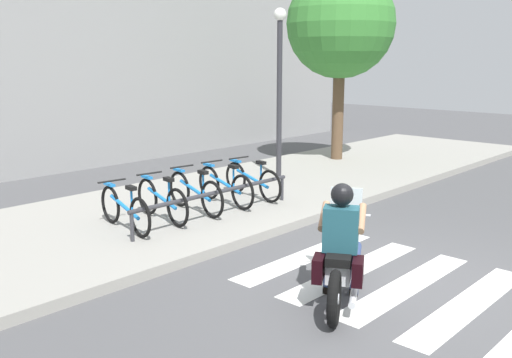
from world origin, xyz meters
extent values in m
plane|color=#4C4C4F|center=(0.00, 0.00, 0.00)|extent=(48.00, 48.00, 0.00)
cube|color=gray|center=(0.00, 4.74, 0.07)|extent=(24.00, 4.40, 0.15)
cube|color=white|center=(-0.06, -0.80, 0.00)|extent=(2.80, 0.40, 0.01)
cube|color=white|center=(-0.06, 0.00, 0.00)|extent=(2.80, 0.40, 0.01)
cube|color=white|center=(-0.06, 0.80, 0.00)|extent=(2.80, 0.40, 0.01)
cube|color=white|center=(-0.06, 1.60, 0.00)|extent=(2.80, 0.40, 0.01)
torus|color=black|center=(-0.26, 0.80, 0.31)|extent=(0.60, 0.41, 0.62)
cylinder|color=silver|center=(-0.26, 0.80, 0.31)|extent=(0.15, 0.14, 0.11)
torus|color=black|center=(-1.57, 0.04, 0.31)|extent=(0.60, 0.41, 0.62)
cylinder|color=silver|center=(-1.57, 0.04, 0.31)|extent=(0.15, 0.14, 0.11)
cube|color=silver|center=(-0.91, 0.42, 0.45)|extent=(0.86, 0.66, 0.28)
ellipsoid|color=black|center=(-0.73, 0.53, 0.67)|extent=(0.59, 0.50, 0.22)
cube|color=black|center=(-1.10, 0.32, 0.60)|extent=(0.63, 0.52, 0.10)
cube|color=black|center=(-1.35, 0.43, 0.49)|extent=(0.34, 0.26, 0.28)
cube|color=black|center=(-1.13, 0.04, 0.49)|extent=(0.34, 0.26, 0.28)
cylinder|color=silver|center=(-0.39, 0.72, 0.87)|extent=(0.33, 0.55, 0.03)
sphere|color=white|center=(-0.21, 0.82, 0.67)|extent=(0.18, 0.18, 0.18)
cube|color=silver|center=(-0.36, 0.74, 1.05)|extent=(0.23, 0.37, 0.32)
cylinder|color=silver|center=(-1.04, 0.14, 0.19)|extent=(0.69, 0.44, 0.08)
cube|color=#1E4C59|center=(-1.04, 0.35, 0.90)|extent=(0.42, 0.48, 0.52)
sphere|color=black|center=(-1.02, 0.36, 1.30)|extent=(0.26, 0.26, 0.26)
cylinder|color=#9E7051|center=(-0.95, 0.65, 0.98)|extent=(0.50, 0.34, 0.26)
cylinder|color=#9E7051|center=(-0.74, 0.27, 0.98)|extent=(0.50, 0.34, 0.26)
cylinder|color=navy|center=(-0.99, 0.56, 0.54)|extent=(0.45, 0.34, 0.24)
cylinder|color=navy|center=(-0.89, 0.62, 0.23)|extent=(0.11, 0.11, 0.46)
cube|color=black|center=(-0.86, 0.64, 0.04)|extent=(0.26, 0.21, 0.08)
cylinder|color=navy|center=(-0.83, 0.28, 0.54)|extent=(0.45, 0.34, 0.24)
cylinder|color=navy|center=(-0.73, 0.34, 0.23)|extent=(0.11, 0.11, 0.46)
cube|color=black|center=(-0.70, 0.36, 0.04)|extent=(0.26, 0.21, 0.08)
torus|color=black|center=(-1.33, 4.69, 0.47)|extent=(0.13, 0.63, 0.63)
torus|color=black|center=(-1.45, 3.69, 0.47)|extent=(0.13, 0.63, 0.63)
cylinder|color=blue|center=(-1.39, 4.19, 0.53)|extent=(0.17, 0.90, 0.25)
cylinder|color=blue|center=(-1.42, 3.94, 0.69)|extent=(0.04, 0.04, 0.38)
cube|color=black|center=(-1.42, 3.94, 0.88)|extent=(0.12, 0.21, 0.06)
cylinder|color=black|center=(-1.34, 4.59, 0.88)|extent=(0.48, 0.09, 0.03)
cube|color=blue|center=(-1.33, 4.69, 0.81)|extent=(0.11, 0.29, 0.04)
torus|color=black|center=(-0.60, 4.67, 0.48)|extent=(0.13, 0.64, 0.64)
torus|color=black|center=(-0.72, 3.71, 0.48)|extent=(0.13, 0.64, 0.64)
cylinder|color=blue|center=(-0.66, 4.19, 0.54)|extent=(0.17, 0.87, 0.24)
cylinder|color=blue|center=(-0.69, 3.95, 0.70)|extent=(0.04, 0.04, 0.39)
cube|color=black|center=(-0.69, 3.95, 0.90)|extent=(0.12, 0.21, 0.06)
cylinder|color=black|center=(-0.61, 4.57, 0.90)|extent=(0.48, 0.09, 0.03)
cube|color=blue|center=(-0.60, 4.67, 0.82)|extent=(0.11, 0.29, 0.04)
torus|color=black|center=(0.14, 4.70, 0.48)|extent=(0.13, 0.65, 0.65)
torus|color=black|center=(0.01, 3.68, 0.48)|extent=(0.13, 0.65, 0.65)
cylinder|color=blue|center=(0.07, 4.19, 0.55)|extent=(0.17, 0.92, 0.25)
cylinder|color=blue|center=(0.04, 3.93, 0.71)|extent=(0.04, 0.04, 0.40)
cube|color=black|center=(0.04, 3.93, 0.91)|extent=(0.12, 0.21, 0.06)
cylinder|color=black|center=(0.12, 4.60, 0.91)|extent=(0.48, 0.09, 0.03)
cube|color=blue|center=(0.14, 4.70, 0.83)|extent=(0.11, 0.29, 0.04)
torus|color=black|center=(0.87, 4.70, 0.48)|extent=(0.13, 0.65, 0.65)
torus|color=black|center=(0.74, 3.68, 0.48)|extent=(0.13, 0.65, 0.65)
cylinder|color=blue|center=(0.80, 4.19, 0.55)|extent=(0.17, 0.92, 0.25)
cylinder|color=blue|center=(0.77, 3.93, 0.71)|extent=(0.04, 0.04, 0.40)
cube|color=black|center=(0.77, 3.93, 0.91)|extent=(0.12, 0.21, 0.06)
cylinder|color=black|center=(0.85, 4.60, 0.91)|extent=(0.48, 0.09, 0.03)
cube|color=blue|center=(0.87, 4.70, 0.83)|extent=(0.11, 0.29, 0.04)
torus|color=black|center=(1.60, 4.71, 0.47)|extent=(0.13, 0.63, 0.63)
torus|color=black|center=(1.47, 3.67, 0.47)|extent=(0.13, 0.63, 0.63)
cylinder|color=blue|center=(1.53, 4.19, 0.53)|extent=(0.18, 0.94, 0.26)
cylinder|color=blue|center=(1.50, 3.93, 0.69)|extent=(0.04, 0.04, 0.38)
cube|color=black|center=(1.50, 3.93, 0.89)|extent=(0.12, 0.21, 0.06)
cylinder|color=black|center=(1.58, 4.61, 0.89)|extent=(0.48, 0.09, 0.03)
cube|color=blue|center=(1.60, 4.71, 0.81)|extent=(0.11, 0.29, 0.04)
cylinder|color=#333338|center=(0.07, 3.64, 0.60)|extent=(3.52, 0.07, 0.07)
cylinder|color=#333338|center=(-1.64, 3.64, 0.38)|extent=(0.06, 0.06, 0.45)
cylinder|color=#333338|center=(1.78, 3.64, 0.38)|extent=(0.06, 0.06, 0.45)
cylinder|color=#2D2D33|center=(3.42, 5.14, 1.82)|extent=(0.12, 0.12, 3.64)
sphere|color=white|center=(3.42, 5.14, 3.76)|extent=(0.28, 0.28, 0.28)
cylinder|color=brown|center=(6.29, 5.54, 1.36)|extent=(0.30, 0.30, 2.71)
sphere|color=#387F33|center=(6.29, 5.54, 3.70)|extent=(2.82, 2.82, 2.82)
cube|color=gray|center=(0.00, 10.44, 3.03)|extent=(24.00, 1.20, 6.06)
camera|label=1|loc=(-6.23, -3.17, 2.81)|focal=39.53mm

